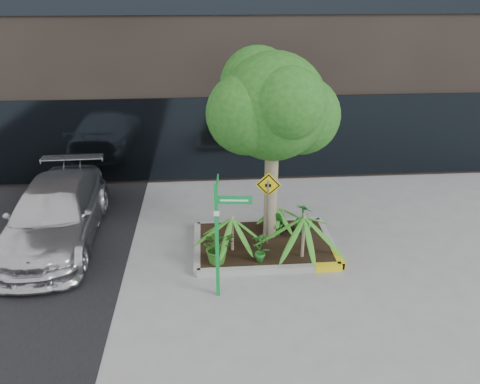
{
  "coord_description": "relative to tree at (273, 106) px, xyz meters",
  "views": [
    {
      "loc": [
        -1.12,
        -9.36,
        5.87
      ],
      "look_at": [
        -0.39,
        0.2,
        1.52
      ],
      "focal_mm": 35.0,
      "sensor_mm": 36.0,
      "label": 1
    }
  ],
  "objects": [
    {
      "name": "shrub_d",
      "position": [
        0.19,
        -0.01,
        -2.87
      ],
      "size": [
        0.47,
        0.47,
        0.68
      ],
      "primitive_type": "imported",
      "rotation": [
        0.0,
        0.0,
        5.04
      ],
      "color": "#1D651D",
      "rests_on": "planter"
    },
    {
      "name": "tree",
      "position": [
        0.0,
        0.0,
        0.0
      ],
      "size": [
        3.07,
        2.72,
        4.6
      ],
      "color": "tan",
      "rests_on": "ground"
    },
    {
      "name": "palm_front",
      "position": [
        0.61,
        -1.04,
        -2.2
      ],
      "size": [
        1.21,
        1.21,
        1.34
      ],
      "color": "tan",
      "rests_on": "ground"
    },
    {
      "name": "planter",
      "position": [
        -0.14,
        -0.35,
        -3.26
      ],
      "size": [
        3.35,
        2.36,
        0.15
      ],
      "color": "#9E9E99",
      "rests_on": "ground"
    },
    {
      "name": "cattle_sign",
      "position": [
        -0.14,
        -0.55,
        -1.94
      ],
      "size": [
        0.57,
        0.25,
        1.87
      ],
      "rotation": [
        0.0,
        0.0,
        -0.22
      ],
      "color": "slate",
      "rests_on": "ground"
    },
    {
      "name": "shrub_b",
      "position": [
        0.86,
        0.06,
        -2.82
      ],
      "size": [
        0.61,
        0.61,
        0.77
      ],
      "primitive_type": "imported",
      "rotation": [
        0.0,
        0.0,
        2.39
      ],
      "color": "#227229",
      "rests_on": "planter"
    },
    {
      "name": "street_sign_post",
      "position": [
        -1.28,
        -2.08,
        -1.84
      ],
      "size": [
        0.73,
        0.75,
        2.45
      ],
      "rotation": [
        0.0,
        0.0,
        -0.1
      ],
      "color": "#0D993B",
      "rests_on": "ground"
    },
    {
      "name": "shrub_c",
      "position": [
        -0.36,
        -1.18,
        -2.83
      ],
      "size": [
        0.44,
        0.44,
        0.76
      ],
      "primitive_type": "imported",
      "rotation": [
        0.0,
        0.0,
        3.24
      ],
      "color": "#216B21",
      "rests_on": "planter"
    },
    {
      "name": "palm_back",
      "position": [
        0.2,
        0.23,
        -2.59
      ],
      "size": [
        0.74,
        0.74,
        0.83
      ],
      "color": "tan",
      "rests_on": "ground"
    },
    {
      "name": "shrub_a",
      "position": [
        -1.3,
        -1.13,
        -2.81
      ],
      "size": [
        0.89,
        0.89,
        0.8
      ],
      "primitive_type": "imported",
      "rotation": [
        0.0,
        0.0,
        0.29
      ],
      "color": "#2A5A19",
      "rests_on": "planter"
    },
    {
      "name": "parked_car",
      "position": [
        -5.18,
        0.4,
        -2.64
      ],
      "size": [
        2.16,
        4.99,
        1.43
      ],
      "primitive_type": "imported",
      "rotation": [
        0.0,
        0.0,
        0.03
      ],
      "color": "silver",
      "rests_on": "ground"
    },
    {
      "name": "ground",
      "position": [
        -0.37,
        -0.63,
        -3.36
      ],
      "size": [
        80.0,
        80.0,
        0.0
      ],
      "primitive_type": "plane",
      "color": "gray",
      "rests_on": "ground"
    },
    {
      "name": "palm_left",
      "position": [
        -0.96,
        -0.64,
        -2.38
      ],
      "size": [
        1.0,
        1.0,
        1.11
      ],
      "color": "tan",
      "rests_on": "ground"
    }
  ]
}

